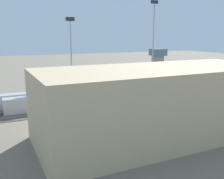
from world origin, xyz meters
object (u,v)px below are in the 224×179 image
at_px(train_on_track_3, 128,94).
at_px(light_mast_2, 154,33).
at_px(signal_gantry, 169,70).
at_px(control_tower, 158,61).
at_px(train_on_track_2, 108,92).
at_px(train_on_track_1, 172,82).
at_px(train_on_track_0, 189,78).
at_px(maintenance_shed, 160,102).
at_px(light_mast_0, 71,45).

relative_size(train_on_track_3, light_mast_2, 3.62).
bearing_deg(signal_gantry, control_tower, -118.12).
distance_m(train_on_track_2, train_on_track_1, 28.52).
height_order(train_on_track_3, train_on_track_1, train_on_track_3).
height_order(train_on_track_2, light_mast_2, light_mast_2).
relative_size(train_on_track_1, light_mast_2, 1.49).
distance_m(train_on_track_0, maintenance_shed, 60.93).
height_order(train_on_track_1, signal_gantry, signal_gantry).
relative_size(train_on_track_2, signal_gantry, 5.56).
relative_size(train_on_track_0, control_tower, 0.76).
height_order(train_on_track_2, signal_gantry, signal_gantry).
xyz_separation_m(train_on_track_1, signal_gantry, (5.48, 5.00, 5.40)).
bearing_deg(control_tower, maintenance_shed, 55.31).
height_order(train_on_track_2, maintenance_shed, maintenance_shed).
bearing_deg(control_tower, train_on_track_0, 101.01).
relative_size(light_mast_0, light_mast_2, 0.78).
height_order(light_mast_2, maintenance_shed, light_mast_2).
height_order(train_on_track_1, light_mast_2, light_mast_2).
relative_size(train_on_track_3, control_tower, 8.76).
bearing_deg(control_tower, light_mast_2, 48.81).
height_order(train_on_track_1, maintenance_shed, maintenance_shed).
bearing_deg(maintenance_shed, train_on_track_2, -96.64).
bearing_deg(train_on_track_0, train_on_track_2, 13.91).
distance_m(train_on_track_2, train_on_track_3, 6.44).
height_order(maintenance_shed, control_tower, maintenance_shed).
distance_m(light_mast_2, maintenance_shed, 54.80).
bearing_deg(train_on_track_1, control_tower, -112.15).
bearing_deg(signal_gantry, train_on_track_2, 0.00).
xyz_separation_m(maintenance_shed, control_tower, (-40.76, -58.90, 1.11)).
bearing_deg(light_mast_2, maintenance_shed, 57.59).
height_order(train_on_track_2, light_mast_0, light_mast_0).
distance_m(light_mast_0, control_tower, 47.60).
bearing_deg(train_on_track_1, light_mast_0, -12.34).
bearing_deg(train_on_track_3, train_on_track_0, -157.56).
height_order(train_on_track_2, train_on_track_3, same).
bearing_deg(train_on_track_2, signal_gantry, 180.00).
relative_size(train_on_track_2, train_on_track_0, 13.90).
bearing_deg(train_on_track_0, signal_gantry, 29.34).
bearing_deg(light_mast_2, train_on_track_0, 168.85).
bearing_deg(train_on_track_3, control_tower, -135.82).
xyz_separation_m(light_mast_2, maintenance_shed, (28.51, 44.90, -13.21)).
relative_size(light_mast_2, signal_gantry, 1.27).
xyz_separation_m(train_on_track_2, signal_gantry, (-22.59, 0.00, 5.36)).
height_order(signal_gantry, maintenance_shed, maintenance_shed).
bearing_deg(maintenance_shed, signal_gantry, -129.56).
bearing_deg(maintenance_shed, light_mast_2, -122.41).
bearing_deg(train_on_track_2, light_mast_2, -152.21).
relative_size(train_on_track_0, light_mast_2, 0.32).
bearing_deg(train_on_track_3, light_mast_2, -138.95).
xyz_separation_m(train_on_track_2, light_mast_0, (7.58, -12.80, 13.90)).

